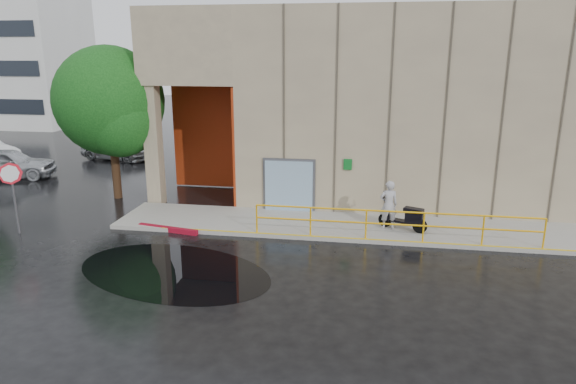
{
  "coord_description": "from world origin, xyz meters",
  "views": [
    {
      "loc": [
        3.33,
        -13.55,
        6.33
      ],
      "look_at": [
        0.64,
        3.0,
        1.71
      ],
      "focal_mm": 32.0,
      "sensor_mm": 36.0,
      "label": 1
    }
  ],
  "objects_px": {
    "stop_sign": "(12,182)",
    "person": "(389,205)",
    "red_curb": "(168,229)",
    "tree_near": "(112,105)",
    "car_a": "(7,164)",
    "scooter": "(404,208)",
    "car_c": "(116,149)"
  },
  "relations": [
    {
      "from": "person",
      "to": "red_curb",
      "type": "height_order",
      "value": "person"
    },
    {
      "from": "person",
      "to": "red_curb",
      "type": "xyz_separation_m",
      "value": [
        -7.86,
        -1.2,
        -0.95
      ]
    },
    {
      "from": "red_curb",
      "to": "car_a",
      "type": "height_order",
      "value": "car_a"
    },
    {
      "from": "stop_sign",
      "to": "car_a",
      "type": "relative_size",
      "value": 0.57
    },
    {
      "from": "stop_sign",
      "to": "tree_near",
      "type": "height_order",
      "value": "tree_near"
    },
    {
      "from": "tree_near",
      "to": "car_a",
      "type": "bearing_deg",
      "value": 161.07
    },
    {
      "from": "person",
      "to": "red_curb",
      "type": "relative_size",
      "value": 0.74
    },
    {
      "from": "person",
      "to": "scooter",
      "type": "xyz_separation_m",
      "value": [
        0.54,
        -0.07,
        -0.09
      ]
    },
    {
      "from": "stop_sign",
      "to": "person",
      "type": "bearing_deg",
      "value": -14.25
    },
    {
      "from": "car_a",
      "to": "tree_near",
      "type": "height_order",
      "value": "tree_near"
    },
    {
      "from": "car_a",
      "to": "person",
      "type": "bearing_deg",
      "value": -121.31
    },
    {
      "from": "scooter",
      "to": "tree_near",
      "type": "bearing_deg",
      "value": -168.34
    },
    {
      "from": "scooter",
      "to": "car_a",
      "type": "relative_size",
      "value": 0.4
    },
    {
      "from": "scooter",
      "to": "tree_near",
      "type": "relative_size",
      "value": 0.28
    },
    {
      "from": "stop_sign",
      "to": "car_c",
      "type": "distance_m",
      "value": 13.17
    },
    {
      "from": "person",
      "to": "stop_sign",
      "type": "xyz_separation_m",
      "value": [
        -13.06,
        -2.27,
        0.86
      ]
    },
    {
      "from": "scooter",
      "to": "tree_near",
      "type": "xyz_separation_m",
      "value": [
        -12.15,
        2.65,
        3.15
      ]
    },
    {
      "from": "car_a",
      "to": "car_c",
      "type": "bearing_deg",
      "value": -46.38
    },
    {
      "from": "person",
      "to": "stop_sign",
      "type": "relative_size",
      "value": 0.68
    },
    {
      "from": "person",
      "to": "car_c",
      "type": "relative_size",
      "value": 0.4
    },
    {
      "from": "red_curb",
      "to": "tree_near",
      "type": "bearing_deg",
      "value": 134.72
    },
    {
      "from": "stop_sign",
      "to": "tree_near",
      "type": "relative_size",
      "value": 0.39
    },
    {
      "from": "scooter",
      "to": "car_a",
      "type": "bearing_deg",
      "value": -170.89
    },
    {
      "from": "scooter",
      "to": "tree_near",
      "type": "height_order",
      "value": "tree_near"
    },
    {
      "from": "red_curb",
      "to": "car_a",
      "type": "xyz_separation_m",
      "value": [
        -11.15,
        6.32,
        0.69
      ]
    },
    {
      "from": "red_curb",
      "to": "stop_sign",
      "type": "bearing_deg",
      "value": -168.47
    },
    {
      "from": "scooter",
      "to": "car_a",
      "type": "height_order",
      "value": "car_a"
    },
    {
      "from": "tree_near",
      "to": "car_c",
      "type": "bearing_deg",
      "value": 118.08
    },
    {
      "from": "red_curb",
      "to": "tree_near",
      "type": "xyz_separation_m",
      "value": [
        -3.75,
        3.79,
        4.01
      ]
    },
    {
      "from": "scooter",
      "to": "car_a",
      "type": "xyz_separation_m",
      "value": [
        -19.55,
        5.19,
        -0.16
      ]
    },
    {
      "from": "car_c",
      "to": "tree_near",
      "type": "xyz_separation_m",
      "value": [
        4.25,
        -7.96,
        3.46
      ]
    },
    {
      "from": "car_c",
      "to": "stop_sign",
      "type": "bearing_deg",
      "value": -157.23
    }
  ]
}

